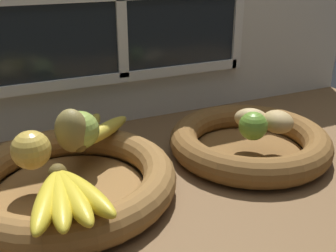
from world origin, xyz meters
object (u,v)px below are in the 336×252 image
(apple_golden_left, at_px, (31,150))
(potato_small, at_px, (278,122))
(potato_large, at_px, (252,119))
(banana_bunch_front, at_px, (66,196))
(banana_bunch_back, at_px, (89,130))
(fruit_bowl_left, at_px, (69,181))
(fruit_bowl_right, at_px, (250,142))
(apple_green_back, at_px, (80,130))
(lime_near, at_px, (253,126))
(pear_brown, at_px, (72,131))

(apple_golden_left, relative_size, potato_small, 1.01)
(potato_large, height_order, potato_small, potato_small)
(banana_bunch_front, height_order, banana_bunch_back, banana_bunch_front)
(fruit_bowl_left, relative_size, fruit_bowl_right, 1.12)
(fruit_bowl_right, distance_m, potato_small, 0.07)
(fruit_bowl_right, relative_size, banana_bunch_front, 1.95)
(apple_green_back, relative_size, lime_near, 1.27)
(banana_bunch_front, distance_m, banana_bunch_back, 0.24)
(apple_green_back, relative_size, pear_brown, 0.87)
(pear_brown, height_order, lime_near, pear_brown)
(apple_golden_left, xyz_separation_m, banana_bunch_back, (0.12, 0.08, -0.02))
(apple_green_back, xyz_separation_m, lime_near, (0.31, -0.10, -0.01))
(fruit_bowl_right, distance_m, apple_golden_left, 0.44)
(fruit_bowl_right, height_order, apple_green_back, apple_green_back)
(fruit_bowl_left, relative_size, apple_golden_left, 5.70)
(potato_large, height_order, lime_near, lime_near)
(fruit_bowl_right, relative_size, lime_near, 6.02)
(apple_golden_left, xyz_separation_m, banana_bunch_front, (0.03, -0.14, -0.02))
(fruit_bowl_left, xyz_separation_m, pear_brown, (0.02, 0.05, 0.07))
(fruit_bowl_right, height_order, apple_golden_left, apple_golden_left)
(apple_golden_left, distance_m, lime_near, 0.41)
(fruit_bowl_left, relative_size, banana_bunch_back, 2.27)
(fruit_bowl_left, height_order, banana_bunch_front, banana_bunch_front)
(banana_bunch_back, relative_size, potato_small, 2.52)
(potato_large, distance_m, lime_near, 0.05)
(fruit_bowl_left, bearing_deg, lime_near, -7.11)
(banana_bunch_front, distance_m, lime_near, 0.39)
(pear_brown, bearing_deg, banana_bunch_front, -105.86)
(apple_green_back, xyz_separation_m, banana_bunch_back, (0.03, 0.04, -0.02))
(pear_brown, xyz_separation_m, potato_large, (0.36, -0.05, -0.02))
(apple_golden_left, xyz_separation_m, potato_large, (0.44, -0.02, -0.01))
(banana_bunch_front, bearing_deg, potato_large, 16.65)
(lime_near, bearing_deg, fruit_bowl_left, 172.89)
(fruit_bowl_left, distance_m, apple_golden_left, 0.09)
(fruit_bowl_right, xyz_separation_m, potato_large, (0.00, 0.00, 0.05))
(apple_golden_left, bearing_deg, banana_bunch_back, 35.33)
(apple_green_back, bearing_deg, fruit_bowl_left, -123.44)
(pear_brown, distance_m, potato_large, 0.36)
(apple_green_back, height_order, pear_brown, pear_brown)
(banana_bunch_back, height_order, lime_near, lime_near)
(pear_brown, relative_size, banana_bunch_back, 0.49)
(fruit_bowl_left, bearing_deg, pear_brown, 65.85)
(banana_bunch_front, relative_size, potato_large, 2.50)
(lime_near, bearing_deg, banana_bunch_front, -168.35)
(pear_brown, bearing_deg, fruit_bowl_left, -114.15)
(pear_brown, xyz_separation_m, lime_near, (0.33, -0.09, -0.01))
(apple_golden_left, bearing_deg, potato_large, -2.24)
(banana_bunch_back, xyz_separation_m, potato_small, (0.35, -0.14, 0.01))
(apple_green_back, xyz_separation_m, apple_golden_left, (-0.09, -0.04, -0.00))
(apple_green_back, distance_m, lime_near, 0.33)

